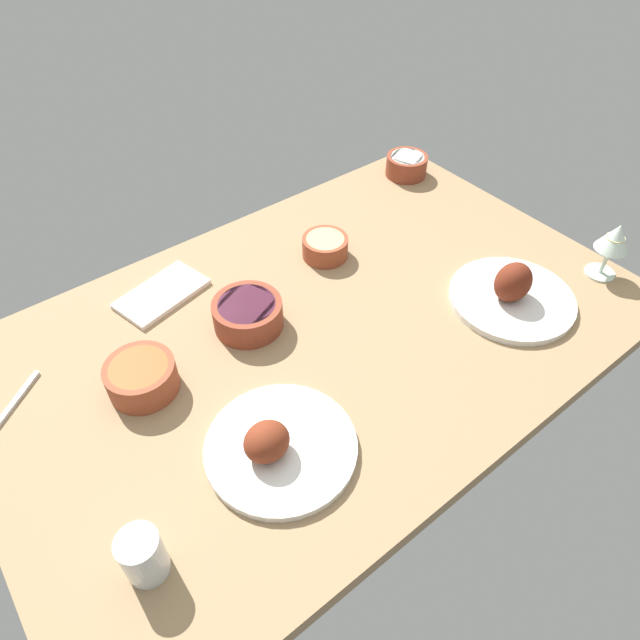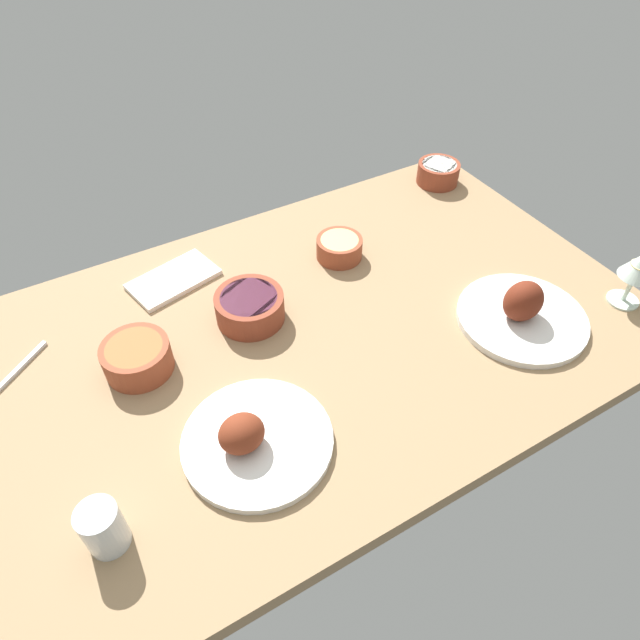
# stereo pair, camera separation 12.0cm
# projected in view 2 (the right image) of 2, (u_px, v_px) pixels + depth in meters

# --- Properties ---
(dining_table) EXTENTS (1.40, 0.90, 0.04)m
(dining_table) POSITION_uv_depth(u_px,v_px,m) (320.00, 333.00, 1.23)
(dining_table) COLOR #937551
(dining_table) RESTS_ON ground
(plate_center_main) EXTENTS (0.27, 0.27, 0.08)m
(plate_center_main) POSITION_uv_depth(u_px,v_px,m) (253.00, 439.00, 1.00)
(plate_center_main) COLOR silver
(plate_center_main) RESTS_ON dining_table
(plate_far_side) EXTENTS (0.28, 0.28, 0.11)m
(plate_far_side) POSITION_uv_depth(u_px,v_px,m) (522.00, 313.00, 1.21)
(plate_far_side) COLOR silver
(plate_far_side) RESTS_ON dining_table
(bowl_soup) EXTENTS (0.14, 0.14, 0.06)m
(bowl_soup) POSITION_uv_depth(u_px,v_px,m) (137.00, 357.00, 1.11)
(bowl_soup) COLOR brown
(bowl_soup) RESTS_ON dining_table
(bowl_onions) EXTENTS (0.15, 0.15, 0.06)m
(bowl_onions) POSITION_uv_depth(u_px,v_px,m) (250.00, 306.00, 1.21)
(bowl_onions) COLOR brown
(bowl_onions) RESTS_ON dining_table
(bowl_pasta) EXTENTS (0.11, 0.11, 0.05)m
(bowl_pasta) POSITION_uv_depth(u_px,v_px,m) (339.00, 247.00, 1.37)
(bowl_pasta) COLOR brown
(bowl_pasta) RESTS_ON dining_table
(bowl_cream) EXTENTS (0.12, 0.12, 0.06)m
(bowl_cream) POSITION_uv_depth(u_px,v_px,m) (438.00, 172.00, 1.61)
(bowl_cream) COLOR brown
(bowl_cream) RESTS_ON dining_table
(wine_glass) EXTENTS (0.08, 0.08, 0.14)m
(wine_glass) POSITION_uv_depth(u_px,v_px,m) (640.00, 267.00, 1.21)
(wine_glass) COLOR silver
(wine_glass) RESTS_ON dining_table
(water_tumbler) EXTENTS (0.07, 0.07, 0.09)m
(water_tumbler) POSITION_uv_depth(u_px,v_px,m) (103.00, 528.00, 0.85)
(water_tumbler) COLOR silver
(water_tumbler) RESTS_ON dining_table
(folded_napkin) EXTENTS (0.22, 0.16, 0.01)m
(folded_napkin) POSITION_uv_depth(u_px,v_px,m) (174.00, 279.00, 1.32)
(folded_napkin) COLOR white
(folded_napkin) RESTS_ON dining_table
(fork_loose) EXTENTS (0.13, 0.11, 0.01)m
(fork_loose) POSITION_uv_depth(u_px,v_px,m) (17.00, 370.00, 1.13)
(fork_loose) COLOR silver
(fork_loose) RESTS_ON dining_table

